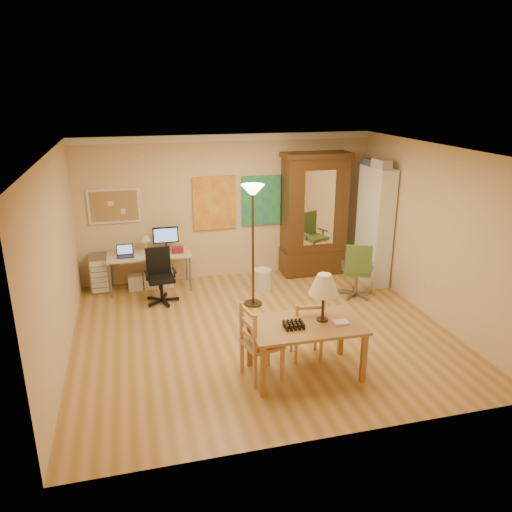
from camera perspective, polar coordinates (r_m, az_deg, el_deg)
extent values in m
plane|color=olive|center=(7.62, 0.62, -8.61)|extent=(5.50, 5.50, 0.00)
cube|color=white|center=(9.20, -3.39, 13.37)|extent=(5.50, 0.08, 0.12)
cube|color=#AC8651|center=(9.23, -15.91, 5.52)|extent=(0.90, 0.04, 0.62)
cube|color=yellow|center=(9.35, -4.77, 6.04)|extent=(0.80, 0.04, 1.00)
cube|color=teal|center=(9.54, 0.59, 6.36)|extent=(0.75, 0.04, 0.95)
cube|color=#945D30|center=(6.31, 5.71, -7.86)|extent=(1.43, 0.87, 0.04)
cube|color=#945D30|center=(6.02, 0.80, -13.04)|extent=(0.07, 0.07, 0.67)
cube|color=#945D30|center=(6.41, 12.20, -11.35)|extent=(0.07, 0.07, 0.67)
cube|color=#945D30|center=(6.62, -0.74, -9.85)|extent=(0.07, 0.07, 0.67)
cube|color=#945D30|center=(6.98, 9.69, -8.54)|extent=(0.07, 0.07, 0.67)
cylinder|color=black|center=(6.41, 7.59, -7.20)|extent=(0.15, 0.15, 0.02)
cylinder|color=black|center=(6.33, 7.66, -5.75)|extent=(0.04, 0.04, 0.38)
cone|color=beige|center=(6.21, 7.78, -3.22)|extent=(0.38, 0.38, 0.26)
cube|color=silver|center=(6.36, 9.64, -7.50)|extent=(0.19, 0.14, 0.03)
cube|color=black|center=(6.17, 4.34, -7.85)|extent=(0.27, 0.21, 0.08)
cube|color=#AE864F|center=(6.81, 5.78, -8.41)|extent=(0.44, 0.43, 0.04)
cube|color=#AE864F|center=(7.08, 6.81, -9.24)|extent=(0.04, 0.04, 0.39)
cube|color=#AE864F|center=(7.02, 4.06, -9.43)|extent=(0.04, 0.04, 0.39)
cube|color=#AE864F|center=(6.81, 7.44, -10.50)|extent=(0.04, 0.04, 0.39)
cube|color=#AE864F|center=(6.74, 4.57, -10.72)|extent=(0.04, 0.04, 0.39)
cube|color=#AE864F|center=(6.61, 7.59, -7.21)|extent=(0.04, 0.04, 0.45)
cube|color=#AE864F|center=(6.54, 4.67, -7.40)|extent=(0.04, 0.04, 0.45)
cube|color=#AE864F|center=(6.55, 6.16, -6.96)|extent=(0.34, 0.07, 0.04)
cube|color=#AE864F|center=(6.31, 0.67, -9.98)|extent=(0.52, 0.53, 0.04)
cube|color=#AE864F|center=(6.36, 3.02, -12.32)|extent=(0.05, 0.05, 0.45)
cube|color=#AE864F|center=(6.66, 1.37, -10.74)|extent=(0.05, 0.05, 0.45)
cube|color=#AE864F|center=(6.21, -0.10, -13.10)|extent=(0.05, 0.05, 0.45)
cube|color=#AE864F|center=(6.52, -1.62, -11.44)|extent=(0.05, 0.05, 0.45)
cube|color=#AE864F|center=(5.96, -0.11, -8.99)|extent=(0.05, 0.05, 0.52)
cube|color=#AE864F|center=(6.28, -1.67, -7.47)|extent=(0.05, 0.05, 0.52)
cube|color=#AE864F|center=(6.10, -0.91, -7.77)|extent=(0.11, 0.39, 0.05)
cylinder|color=#3A2917|center=(8.50, -0.34, -5.44)|extent=(0.31, 0.31, 0.03)
cylinder|color=#3A2917|center=(8.15, -0.35, 0.79)|extent=(0.04, 0.04, 1.93)
cone|color=#FFE0A5|center=(7.90, -0.36, 7.61)|extent=(0.37, 0.37, 0.15)
cube|color=tan|center=(9.11, -12.12, 0.13)|extent=(1.47, 0.64, 0.03)
cylinder|color=slate|center=(8.97, -16.27, -2.79)|extent=(0.03, 0.03, 0.64)
cylinder|color=slate|center=(9.01, -7.52, -2.08)|extent=(0.03, 0.03, 0.64)
cylinder|color=slate|center=(9.49, -16.21, -1.60)|extent=(0.03, 0.03, 0.64)
cylinder|color=slate|center=(9.52, -7.94, -0.93)|extent=(0.03, 0.03, 0.64)
cube|color=black|center=(9.06, -14.71, -0.04)|extent=(0.29, 0.20, 0.01)
cube|color=black|center=(9.17, -14.77, 0.83)|extent=(0.29, 0.05, 0.19)
cube|color=black|center=(9.17, -10.29, 2.38)|extent=(0.46, 0.04, 0.29)
cone|color=beige|center=(9.11, -12.56, 2.01)|extent=(0.18, 0.18, 0.11)
cube|color=silver|center=(8.97, -12.95, -0.11)|extent=(0.23, 0.29, 0.01)
cube|color=maroon|center=(9.07, -8.96, 0.71)|extent=(0.20, 0.15, 0.11)
cube|color=white|center=(9.33, -13.60, -2.93)|extent=(0.26, 0.22, 0.27)
cube|color=white|center=(9.33, -11.92, -2.79)|extent=(0.26, 0.22, 0.27)
cube|color=silver|center=(9.34, -10.23, -2.66)|extent=(0.26, 0.22, 0.27)
cylinder|color=black|center=(8.65, -10.74, -3.86)|extent=(0.05, 0.05, 0.36)
cube|color=black|center=(8.57, -10.82, -2.58)|extent=(0.46, 0.45, 0.06)
cube|color=black|center=(8.66, -11.13, -0.47)|extent=(0.42, 0.08, 0.47)
cube|color=black|center=(8.50, -12.42, -1.97)|extent=(0.06, 0.27, 0.03)
cube|color=black|center=(8.56, -9.33, -1.62)|extent=(0.06, 0.27, 0.03)
cylinder|color=slate|center=(8.95, 11.36, -3.01)|extent=(0.06, 0.06, 0.38)
cube|color=#4F692F|center=(8.87, 11.45, -1.70)|extent=(0.59, 0.58, 0.07)
cube|color=#4F692F|center=(8.58, 11.64, -0.40)|extent=(0.42, 0.21, 0.50)
cube|color=slate|center=(8.85, 13.10, -0.96)|extent=(0.14, 0.28, 0.03)
cube|color=slate|center=(8.81, 9.90, -0.82)|extent=(0.14, 0.28, 0.03)
cube|color=slate|center=(9.38, -17.42, -1.86)|extent=(0.33, 0.38, 0.67)
cube|color=silver|center=(9.20, -17.47, -2.29)|extent=(0.29, 0.02, 0.57)
cube|color=#3B2110|center=(9.70, 6.62, 4.55)|extent=(1.19, 0.54, 2.28)
cube|color=#3B2110|center=(9.96, 6.43, -0.48)|extent=(1.24, 0.59, 0.46)
cube|color=white|center=(9.40, 7.27, 5.42)|extent=(0.60, 0.01, 1.41)
cube|color=#3B2110|center=(9.48, 6.89, 11.43)|extent=(1.28, 0.61, 0.09)
cube|color=white|center=(9.43, 13.38, 3.36)|extent=(0.32, 0.86, 2.16)
cube|color=#993333|center=(9.44, 13.34, -0.19)|extent=(0.19, 0.43, 0.26)
cube|color=#334C99|center=(9.44, 12.87, 7.86)|extent=(0.19, 0.30, 0.22)
cylinder|color=silver|center=(9.01, 0.73, -2.73)|extent=(0.32, 0.32, 0.40)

